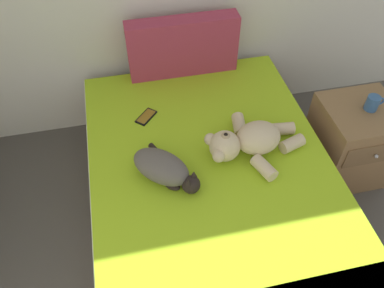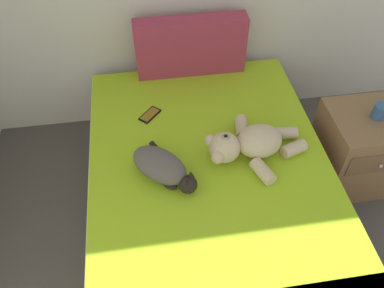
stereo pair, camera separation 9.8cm
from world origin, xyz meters
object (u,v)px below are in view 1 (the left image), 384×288
bed (212,198)px  nightstand (351,142)px  patterned_cushion (183,47)px  mug (373,103)px  teddy_bear (249,141)px  cell_phone (146,117)px  cat (164,168)px

bed → nightstand: 1.04m
patterned_cushion → nightstand: size_ratio=1.28×
bed → mug: size_ratio=16.97×
teddy_bear → nightstand: size_ratio=1.00×
patterned_cushion → mug: (1.04, -0.71, -0.09)m
cell_phone → cat: bearing=-85.8°
patterned_cushion → cell_phone: bearing=-127.7°
bed → patterned_cushion: 1.04m
nightstand → mug: size_ratio=4.88×
cat → mug: 1.35m
bed → nightstand: size_ratio=3.48×
teddy_bear → patterned_cushion: bearing=104.5°
bed → cell_phone: size_ratio=12.89×
cell_phone → nightstand: bearing=-12.5°
teddy_bear → cell_phone: bearing=143.0°
cat → teddy_bear: (0.50, 0.09, 0.01)m
cell_phone → nightstand: 1.38m
bed → mug: mug is taller
nightstand → mug: (0.04, 0.00, 0.34)m
cat → mug: size_ratio=3.47×
bed → cell_phone: bearing=121.2°
bed → mug: 1.14m
nightstand → bed: bearing=-168.1°
teddy_bear → mug: bearing=7.8°
teddy_bear → mug: size_ratio=4.87×
cat → mug: mug is taller
bed → patterned_cushion: bearing=89.0°
patterned_cushion → nightstand: (1.00, -0.71, -0.43)m
cat → teddy_bear: teddy_bear is taller
mug → nightstand: bearing=-176.2°
bed → patterned_cushion: size_ratio=2.72×
nightstand → mug: bearing=3.8°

